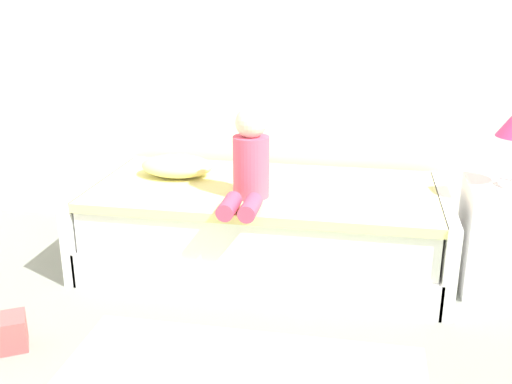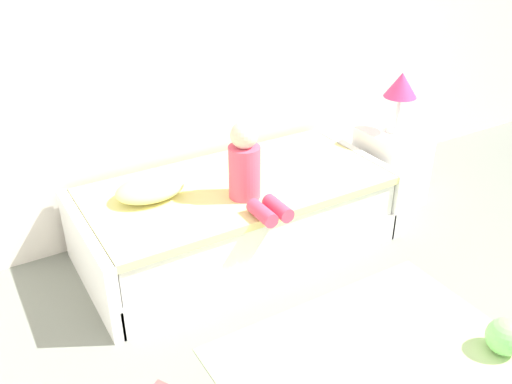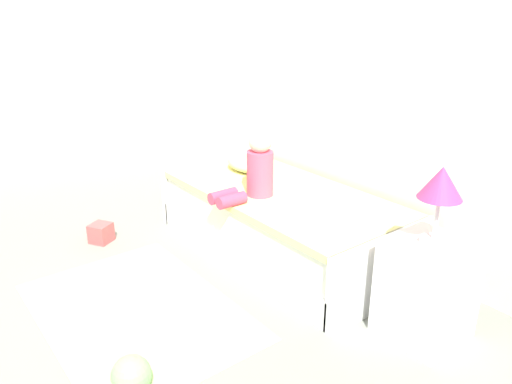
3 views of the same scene
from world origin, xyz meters
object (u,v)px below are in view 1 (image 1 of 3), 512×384
at_px(nightstand, 504,238).
at_px(child_figure, 249,163).
at_px(bed, 264,227).
at_px(pillow, 177,166).
at_px(toy_block, 9,332).

xyz_separation_m(nightstand, child_figure, (-1.39, -0.18, 0.40)).
distance_m(bed, pillow, 0.65).
height_order(nightstand, child_figure, child_figure).
height_order(child_figure, toy_block, child_figure).
relative_size(pillow, toy_block, 2.77).
bearing_deg(child_figure, toy_block, -138.22).
distance_m(pillow, toy_block, 1.37).
bearing_deg(pillow, bed, -10.12).
xyz_separation_m(nightstand, toy_block, (-2.36, -1.05, -0.22)).
distance_m(child_figure, toy_block, 1.45).
height_order(child_figure, pillow, child_figure).
distance_m(nightstand, toy_block, 2.60).
relative_size(child_figure, pillow, 1.16).
bearing_deg(nightstand, toy_block, -155.98).
bearing_deg(nightstand, pillow, 175.68).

